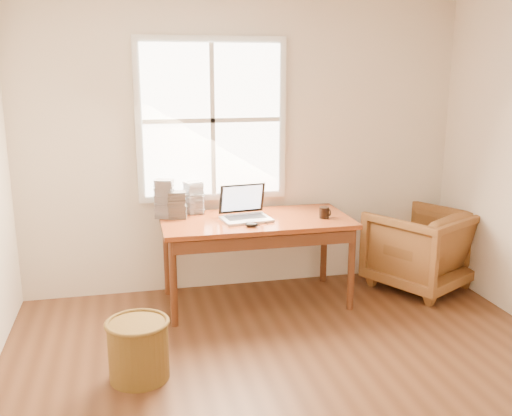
{
  "coord_description": "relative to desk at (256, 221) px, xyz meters",
  "views": [
    {
      "loc": [
        -1.04,
        -2.76,
        1.98
      ],
      "look_at": [
        -0.03,
        1.65,
        0.88
      ],
      "focal_mm": 40.0,
      "sensor_mm": 36.0,
      "label": 1
    }
  ],
  "objects": [
    {
      "name": "cd_stack_d",
      "position": [
        -0.48,
        0.3,
        0.11
      ],
      "size": [
        0.16,
        0.14,
        0.18
      ],
      "primitive_type": "cube",
      "rotation": [
        0.0,
        0.0,
        -0.16
      ],
      "color": "#AAAEB6",
      "rests_on": "desk"
    },
    {
      "name": "desk",
      "position": [
        0.0,
        0.0,
        0.0
      ],
      "size": [
        1.6,
        0.8,
        0.04
      ],
      "primitive_type": "cube",
      "color": "brown",
      "rests_on": "room_shell"
    },
    {
      "name": "mouse",
      "position": [
        -0.09,
        -0.25,
        0.04
      ],
      "size": [
        0.12,
        0.1,
        0.04
      ],
      "primitive_type": "ellipsoid",
      "rotation": [
        0.0,
        0.0,
        -0.38
      ],
      "color": "black",
      "rests_on": "desk"
    },
    {
      "name": "cd_stack_c",
      "position": [
        -0.75,
        0.2,
        0.19
      ],
      "size": [
        0.17,
        0.16,
        0.33
      ],
      "primitive_type": "cube",
      "rotation": [
        0.0,
        0.0,
        -0.26
      ],
      "color": "#9F9FAC",
      "rests_on": "desk"
    },
    {
      "name": "room_shell",
      "position": [
        -0.02,
        -1.64,
        0.59
      ],
      "size": [
        4.04,
        4.54,
        2.64
      ],
      "color": "brown",
      "rests_on": "ground"
    },
    {
      "name": "coffee_mug",
      "position": [
        0.57,
        -0.11,
        0.07
      ],
      "size": [
        0.1,
        0.1,
        0.09
      ],
      "primitive_type": "cylinder",
      "rotation": [
        0.0,
        0.0,
        -0.22
      ],
      "color": "black",
      "rests_on": "desk"
    },
    {
      "name": "cd_stack_a",
      "position": [
        -0.49,
        0.31,
        0.16
      ],
      "size": [
        0.17,
        0.16,
        0.28
      ],
      "primitive_type": "cube",
      "rotation": [
        0.0,
        0.0,
        0.37
      ],
      "color": "#B8BDC4",
      "rests_on": "desk"
    },
    {
      "name": "laptop",
      "position": [
        -0.09,
        -0.04,
        0.16
      ],
      "size": [
        0.43,
        0.45,
        0.29
      ],
      "primitive_type": null,
      "rotation": [
        0.0,
        0.0,
        0.13
      ],
      "color": "silver",
      "rests_on": "desk"
    },
    {
      "name": "wicker_stool",
      "position": [
        -1.04,
        -1.08,
        -0.53
      ],
      "size": [
        0.45,
        0.45,
        0.39
      ],
      "primitive_type": "cylinder",
      "rotation": [
        0.0,
        0.0,
        0.15
      ],
      "color": "brown",
      "rests_on": "room_shell"
    },
    {
      "name": "cd_stack_b",
      "position": [
        -0.65,
        0.17,
        0.13
      ],
      "size": [
        0.16,
        0.15,
        0.23
      ],
      "primitive_type": "cube",
      "rotation": [
        0.0,
        0.0,
        -0.13
      ],
      "color": "#232226",
      "rests_on": "desk"
    },
    {
      "name": "armchair",
      "position": [
        1.55,
        0.0,
        -0.36
      ],
      "size": [
        1.08,
        1.09,
        0.74
      ],
      "primitive_type": "imported",
      "rotation": [
        0.0,
        0.0,
        3.64
      ],
      "color": "brown",
      "rests_on": "room_shell"
    }
  ]
}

